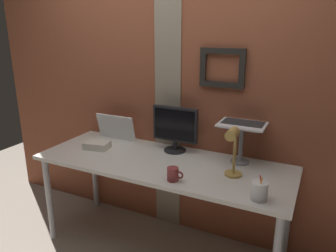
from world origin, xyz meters
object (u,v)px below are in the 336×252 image
at_px(coffee_mug, 173,174).
at_px(laptop, 245,114).
at_px(monitor, 175,127).
at_px(pen_cup, 259,191).
at_px(whiteboard_panel, 116,127).
at_px(desk_lamp, 233,147).

bearing_deg(coffee_mug, laptop, 60.65).
height_order(monitor, pen_cup, monitor).
distance_m(monitor, coffee_mug, 0.56).
distance_m(whiteboard_panel, desk_lamp, 1.19).
distance_m(laptop, pen_cup, 0.68).
relative_size(monitor, whiteboard_panel, 1.01).
xyz_separation_m(laptop, pen_cup, (0.24, -0.57, -0.30)).
bearing_deg(laptop, desk_lamp, -87.66).
relative_size(monitor, coffee_mug, 3.32).
distance_m(laptop, whiteboard_panel, 1.16).
bearing_deg(whiteboard_panel, monitor, -2.54).
height_order(monitor, laptop, laptop).
distance_m(monitor, pen_cup, 0.93).
bearing_deg(monitor, desk_lamp, -27.71).
xyz_separation_m(monitor, desk_lamp, (0.55, -0.29, 0.02)).
bearing_deg(whiteboard_panel, desk_lamp, -15.39).
relative_size(monitor, laptop, 1.13).
bearing_deg(laptop, monitor, -171.89).
xyz_separation_m(monitor, coffee_mug, (0.22, -0.49, -0.16)).
relative_size(laptop, whiteboard_panel, 0.90).
bearing_deg(whiteboard_panel, coffee_mug, -32.55).
height_order(laptop, desk_lamp, laptop).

